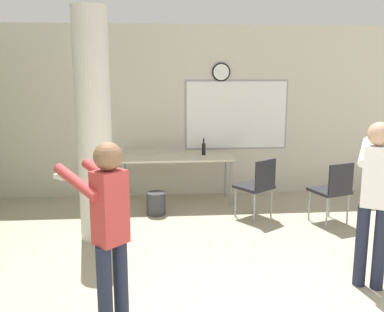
{
  "coord_description": "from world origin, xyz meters",
  "views": [
    {
      "loc": [
        -0.54,
        -2.03,
        2.05
      ],
      "look_at": [
        -0.19,
        2.37,
        1.18
      ],
      "focal_mm": 40.0,
      "sensor_mm": 36.0,
      "label": 1
    }
  ],
  "objects": [
    {
      "name": "person_playing_side",
      "position": [
        1.48,
        1.68,
        0.95
      ],
      "size": [
        0.56,
        0.67,
        1.61
      ],
      "color": "#1E2338",
      "rests_on": "ground_plane"
    },
    {
      "name": "support_pillar",
      "position": [
        -1.31,
        3.16,
        1.4
      ],
      "size": [
        0.42,
        0.42,
        2.8
      ],
      "color": "silver",
      "rests_on": "ground_plane"
    },
    {
      "name": "waste_bin",
      "position": [
        -0.58,
        3.99,
        0.16
      ],
      "size": [
        0.28,
        0.28,
        0.33
      ],
      "color": "#38383D",
      "rests_on": "ground_plane"
    },
    {
      "name": "bottle_on_table",
      "position": [
        0.19,
        4.65,
        0.85
      ],
      "size": [
        0.06,
        0.06,
        0.27
      ],
      "color": "black",
      "rests_on": "folding_table"
    },
    {
      "name": "chair_table_right",
      "position": [
        0.85,
        3.69,
        0.51
      ],
      "size": [
        0.61,
        0.61,
        0.87
      ],
      "color": "#232328",
      "rests_on": "ground_plane"
    },
    {
      "name": "wall_back",
      "position": [
        0.02,
        5.06,
        1.4
      ],
      "size": [
        8.0,
        0.15,
        2.8
      ],
      "color": "beige",
      "rests_on": "ground_plane"
    },
    {
      "name": "folding_table",
      "position": [
        -0.25,
        4.54,
        0.7
      ],
      "size": [
        1.77,
        0.65,
        0.75
      ],
      "color": "beige",
      "rests_on": "ground_plane"
    },
    {
      "name": "person_playing_front",
      "position": [
        -0.92,
        1.06,
        0.92
      ],
      "size": [
        0.61,
        0.6,
        1.56
      ],
      "color": "#1E2338",
      "rests_on": "ground_plane"
    },
    {
      "name": "chair_mid_room",
      "position": [
        1.82,
        3.39,
        0.51
      ],
      "size": [
        0.56,
        0.56,
        0.87
      ],
      "color": "#232328",
      "rests_on": "ground_plane"
    }
  ]
}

